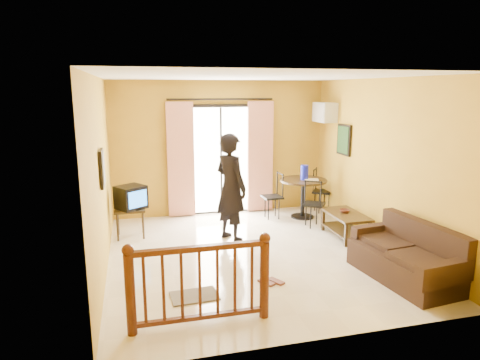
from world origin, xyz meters
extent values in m
plane|color=beige|center=(0.00, 0.00, 0.00)|extent=(5.00, 5.00, 0.00)
plane|color=white|center=(0.00, 0.00, 2.80)|extent=(5.00, 5.00, 0.00)
plane|color=#B78C23|center=(0.00, 2.50, 1.40)|extent=(4.50, 0.00, 4.50)
plane|color=#B78C23|center=(0.00, -2.50, 1.40)|extent=(4.50, 0.00, 4.50)
plane|color=#B78C23|center=(-2.25, 0.00, 1.40)|extent=(0.00, 5.00, 5.00)
plane|color=#B78C23|center=(2.25, 0.00, 1.40)|extent=(0.00, 5.00, 5.00)
cube|color=black|center=(0.00, 2.48, 1.15)|extent=(1.34, 0.03, 2.34)
cube|color=white|center=(0.00, 2.45, 1.15)|extent=(1.20, 0.04, 2.20)
cube|color=black|center=(0.00, 2.43, 1.15)|extent=(0.04, 0.02, 2.20)
cube|color=beige|center=(-0.85, 2.40, 1.20)|extent=(0.55, 0.08, 2.35)
cube|color=beige|center=(0.85, 2.40, 1.20)|extent=(0.55, 0.08, 2.35)
cylinder|color=black|center=(0.00, 2.40, 2.42)|extent=(2.20, 0.04, 0.04)
cube|color=black|center=(-1.90, 1.35, 0.51)|extent=(0.53, 0.44, 0.04)
cylinder|color=black|center=(-2.12, 1.18, 0.26)|extent=(0.04, 0.04, 0.51)
cylinder|color=black|center=(-1.68, 1.18, 0.26)|extent=(0.04, 0.04, 0.51)
cylinder|color=black|center=(-2.12, 1.53, 0.26)|extent=(0.04, 0.04, 0.51)
cylinder|color=black|center=(-1.68, 1.53, 0.26)|extent=(0.04, 0.04, 0.51)
cube|color=black|center=(-1.87, 1.35, 0.74)|extent=(0.61, 0.60, 0.41)
cube|color=#2A84FC|center=(-1.75, 1.18, 0.74)|extent=(0.31, 0.22, 0.29)
cube|color=black|center=(-2.22, -0.20, 1.55)|extent=(0.04, 0.42, 0.52)
cube|color=#605852|center=(-2.19, -0.20, 1.55)|extent=(0.01, 0.34, 0.44)
cylinder|color=black|center=(1.57, 1.72, 0.79)|extent=(0.97, 0.97, 0.04)
cylinder|color=black|center=(1.57, 1.72, 0.39)|extent=(0.08, 0.08, 0.79)
cylinder|color=black|center=(1.57, 1.72, 0.01)|extent=(0.47, 0.47, 0.03)
cylinder|color=#141BBE|center=(1.58, 1.70, 0.96)|extent=(0.16, 0.16, 0.30)
cube|color=white|center=(1.70, 1.62, 0.82)|extent=(0.32, 0.26, 0.02)
cube|color=silver|center=(2.10, 1.95, 2.15)|extent=(0.30, 0.60, 0.40)
cube|color=gray|center=(1.95, 1.95, 2.15)|extent=(0.02, 0.56, 0.36)
cube|color=black|center=(2.22, 1.30, 1.65)|extent=(0.04, 0.50, 0.60)
cube|color=black|center=(2.19, 1.30, 1.65)|extent=(0.01, 0.42, 0.52)
cube|color=black|center=(1.85, 0.39, 0.42)|extent=(0.56, 1.00, 0.04)
cube|color=black|center=(1.85, 0.39, 0.13)|extent=(0.52, 0.96, 0.03)
cube|color=black|center=(1.63, -0.06, 0.21)|extent=(0.05, 0.05, 0.42)
cube|color=black|center=(2.07, -0.06, 0.21)|extent=(0.05, 0.05, 0.42)
cube|color=black|center=(1.63, 0.83, 0.21)|extent=(0.05, 0.05, 0.42)
cube|color=black|center=(2.07, 0.83, 0.21)|extent=(0.05, 0.05, 0.42)
imported|color=#57291D|center=(1.85, 0.44, 0.47)|extent=(0.22, 0.22, 0.06)
cube|color=black|center=(1.80, -1.41, 0.20)|extent=(0.96, 1.65, 0.39)
cube|color=black|center=(2.09, -1.41, 0.54)|extent=(0.36, 1.58, 0.54)
cube|color=black|center=(1.80, -2.18, 0.41)|extent=(0.80, 0.25, 0.29)
cube|color=black|center=(1.80, -0.64, 0.41)|extent=(0.80, 0.25, 0.29)
cube|color=black|center=(1.75, -1.75, 0.42)|extent=(0.61, 0.70, 0.10)
cube|color=black|center=(1.75, -1.07, 0.42)|extent=(0.61, 0.70, 0.10)
imported|color=black|center=(-0.17, 0.79, 0.94)|extent=(0.72, 0.82, 1.89)
cylinder|color=#471E0F|center=(-1.90, -1.90, 0.46)|extent=(0.11, 0.11, 0.92)
cylinder|color=#471E0F|center=(-0.40, -1.90, 0.46)|extent=(0.11, 0.11, 0.92)
sphere|color=#471E0F|center=(-1.90, -1.90, 0.97)|extent=(0.13, 0.13, 0.13)
sphere|color=#471E0F|center=(-0.40, -1.90, 0.97)|extent=(0.13, 0.13, 0.13)
cube|color=#471E0F|center=(-1.15, -1.90, 0.92)|extent=(1.55, 0.08, 0.06)
cube|color=#471E0F|center=(-1.15, -1.90, 0.10)|extent=(1.55, 0.06, 0.05)
cube|color=#61594E|center=(-1.12, -1.21, 0.01)|extent=(0.62, 0.44, 0.02)
cube|color=#57291D|center=(-0.10, -1.07, 0.01)|extent=(0.21, 0.27, 0.03)
cube|color=#57291D|center=(0.04, -1.07, 0.01)|extent=(0.21, 0.27, 0.03)
camera|label=1|loc=(-1.80, -6.27, 2.61)|focal=32.00mm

